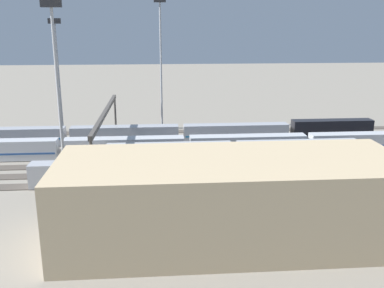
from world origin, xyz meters
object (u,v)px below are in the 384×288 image
at_px(light_mast_0, 57,61).
at_px(maintenance_shed, 231,200).
at_px(train_on_track_5, 234,152).
at_px(train_on_track_2, 171,134).
at_px(light_mast_3, 57,76).
at_px(light_mast_2, 161,49).
at_px(train_on_track_7, 252,169).
at_px(train_on_track_4, 176,146).
at_px(signal_gantry, 105,116).

relative_size(light_mast_0, maintenance_shed, 0.65).
height_order(train_on_track_5, train_on_track_2, train_on_track_2).
bearing_deg(train_on_track_2, maintenance_shed, 97.22).
bearing_deg(light_mast_3, light_mast_2, -109.41).
relative_size(train_on_track_7, maintenance_shed, 1.77).
relative_size(train_on_track_5, light_mast_3, 1.66).
bearing_deg(train_on_track_4, train_on_track_2, -86.25).
height_order(train_on_track_7, signal_gantry, signal_gantry).
relative_size(train_on_track_5, train_on_track_4, 0.34).
bearing_deg(maintenance_shed, train_on_track_4, -81.79).
relative_size(light_mast_2, light_mast_3, 1.09).
distance_m(light_mast_0, maintenance_shed, 66.10).
bearing_deg(train_on_track_4, train_on_track_7, 128.37).
distance_m(train_on_track_5, train_on_track_7, 10.07).
height_order(train_on_track_7, light_mast_3, light_mast_3).
bearing_deg(train_on_track_5, light_mast_0, -36.43).
xyz_separation_m(train_on_track_7, light_mast_0, (38.23, -37.33, 14.85)).
xyz_separation_m(light_mast_0, light_mast_2, (-23.91, -1.51, 2.58)).
height_order(train_on_track_5, light_mast_2, light_mast_2).
relative_size(train_on_track_7, light_mast_2, 2.29).
relative_size(train_on_track_5, signal_gantry, 1.18).
bearing_deg(signal_gantry, train_on_track_7, 145.61).
bearing_deg(light_mast_2, signal_gantry, 62.22).
height_order(light_mast_2, signal_gantry, light_mast_2).
xyz_separation_m(train_on_track_5, light_mast_3, (28.18, 13.90, 16.02)).
bearing_deg(light_mast_2, train_on_track_2, 97.36).
xyz_separation_m(train_on_track_5, signal_gantry, (24.37, -7.50, 5.72)).
bearing_deg(maintenance_shed, light_mast_0, -61.18).
distance_m(train_on_track_2, train_on_track_4, 10.02).
xyz_separation_m(train_on_track_4, maintenance_shed, (-5.00, 34.65, 3.02)).
height_order(train_on_track_7, light_mast_2, light_mast_2).
bearing_deg(light_mast_0, train_on_track_5, 143.57).
distance_m(train_on_track_5, light_mast_0, 48.36).
xyz_separation_m(train_on_track_7, signal_gantry, (25.56, -17.50, 5.71)).
bearing_deg(light_mast_3, maintenance_shed, 145.00).
bearing_deg(train_on_track_7, signal_gantry, -34.39).
bearing_deg(train_on_track_7, maintenance_shed, 70.72).
distance_m(train_on_track_7, train_on_track_2, 27.97).
relative_size(train_on_track_4, signal_gantry, 3.48).
height_order(light_mast_2, light_mast_3, light_mast_2).
bearing_deg(train_on_track_4, signal_gantry, -10.35).
distance_m(light_mast_0, light_mast_3, 42.18).
relative_size(train_on_track_2, light_mast_0, 3.44).
xyz_separation_m(light_mast_2, signal_gantry, (11.24, 21.34, -11.72)).
bearing_deg(signal_gantry, light_mast_2, -117.78).
bearing_deg(signal_gantry, train_on_track_5, 162.89).
relative_size(train_on_track_4, maintenance_shed, 3.44).
bearing_deg(light_mast_2, train_on_track_5, 114.47).
distance_m(light_mast_2, signal_gantry, 26.82).
height_order(train_on_track_4, light_mast_0, light_mast_0).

